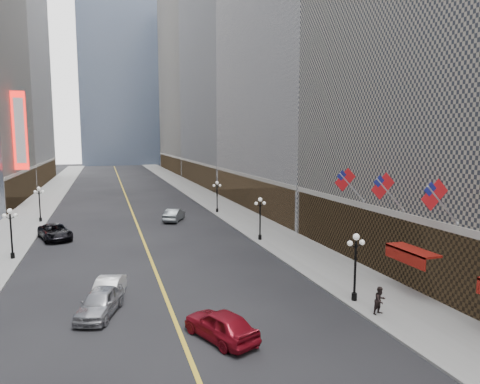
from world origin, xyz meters
TOP-DOWN VIEW (x-y plane):
  - sidewalk_east at (14.00, 70.00)m, footprint 6.00×230.00m
  - sidewalk_west at (-14.00, 70.00)m, footprint 6.00×230.00m
  - lane_line at (0.00, 80.00)m, footprint 0.25×200.00m
  - bldg_east_c at (29.88, 106.00)m, footprint 26.60×40.60m
  - bldg_east_d at (29.90, 149.00)m, footprint 26.60×46.60m
  - streetlamp_east_1 at (11.80, 30.00)m, footprint 1.26×0.44m
  - streetlamp_east_2 at (11.80, 48.00)m, footprint 1.26×0.44m
  - streetlamp_east_3 at (11.80, 66.00)m, footprint 1.26×0.44m
  - streetlamp_west_2 at (-11.80, 48.00)m, footprint 1.26×0.44m
  - streetlamp_west_3 at (-11.80, 66.00)m, footprint 1.26×0.44m
  - flag_3 at (15.31, 27.00)m, footprint 2.87×0.12m
  - flag_4 at (15.31, 32.00)m, footprint 2.87×0.12m
  - flag_5 at (15.31, 37.00)m, footprint 2.87×0.12m
  - awning_c at (16.11, 30.00)m, footprint 1.40×4.00m
  - theatre_marquee at (-15.88, 80.00)m, footprint 2.00×0.55m
  - car_nb_near at (-4.25, 32.95)m, footprint 3.39×5.20m
  - car_nb_mid at (-3.76, 35.38)m, footprint 2.68×4.72m
  - car_nb_far at (-9.00, 55.36)m, footprint 4.34×6.44m
  - car_sb_mid at (2.00, 27.63)m, footprint 3.70×5.22m
  - car_sb_far at (4.85, 61.76)m, footprint 3.69×5.33m
  - ped_east_walk at (12.03, 27.57)m, footprint 0.92×0.64m

SIDE VIEW (x-z plane):
  - lane_line at x=0.00m, z-range 0.00..0.02m
  - sidewalk_east at x=14.00m, z-range 0.00..0.15m
  - sidewalk_west at x=-14.00m, z-range 0.00..0.15m
  - car_nb_mid at x=-3.76m, z-range 0.00..1.47m
  - car_nb_far at x=-9.00m, z-range 0.00..1.64m
  - car_nb_near at x=-4.25m, z-range 0.00..1.65m
  - car_sb_mid at x=2.00m, z-range 0.00..1.65m
  - car_sb_far at x=4.85m, z-range 0.00..1.66m
  - ped_east_walk at x=12.03m, z-range 0.15..1.87m
  - streetlamp_east_1 at x=11.80m, z-range 0.64..5.16m
  - streetlamp_east_2 at x=11.80m, z-range 0.64..5.16m
  - streetlamp_east_3 at x=11.80m, z-range 0.64..5.16m
  - streetlamp_west_2 at x=-11.80m, z-range 0.64..5.16m
  - streetlamp_west_3 at x=-11.80m, z-range 0.64..5.16m
  - awning_c at x=16.11m, z-range 2.62..3.54m
  - flag_3 at x=15.31m, z-range 5.85..8.72m
  - flag_4 at x=15.31m, z-range 5.85..8.72m
  - flag_5 at x=15.31m, z-range 5.85..8.72m
  - theatre_marquee at x=-15.88m, z-range 6.00..18.00m
  - bldg_east_c at x=29.88m, z-range -0.22..48.58m
  - bldg_east_d at x=29.90m, z-range -0.23..62.57m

